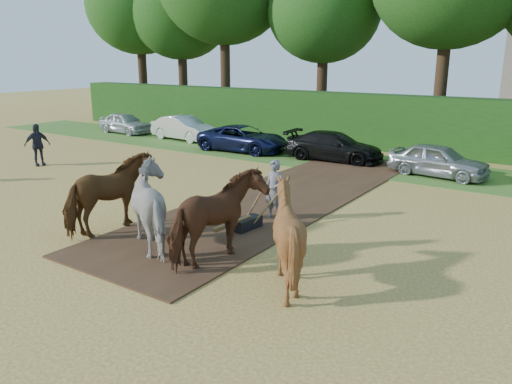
% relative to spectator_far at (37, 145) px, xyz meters
% --- Properties ---
extents(ground, '(120.00, 120.00, 0.00)m').
position_rel_spectator_far_xyz_m(ground, '(11.04, -5.14, -0.99)').
color(ground, gold).
rests_on(ground, ground).
extents(earth_strip, '(4.50, 17.00, 0.05)m').
position_rel_spectator_far_xyz_m(earth_strip, '(12.54, 1.86, -0.96)').
color(earth_strip, '#472D1C').
rests_on(earth_strip, ground).
extents(grass_verge, '(50.00, 5.00, 0.03)m').
position_rel_spectator_far_xyz_m(grass_verge, '(11.04, 8.86, -0.97)').
color(grass_verge, '#38601E').
rests_on(grass_verge, ground).
extents(hedgerow, '(46.00, 1.60, 3.00)m').
position_rel_spectator_far_xyz_m(hedgerow, '(11.04, 13.36, 0.51)').
color(hedgerow, '#14380F').
rests_on(hedgerow, ground).
extents(spectator_far, '(0.82, 1.25, 1.98)m').
position_rel_spectator_far_xyz_m(spectator_far, '(0.00, 0.00, 0.00)').
color(spectator_far, '#22222D').
rests_on(spectator_far, ground).
extents(plough_team, '(7.69, 5.35, 2.30)m').
position_rel_spectator_far_xyz_m(plough_team, '(13.30, -4.25, 0.15)').
color(plough_team, '#592F16').
rests_on(plough_team, ground).
extents(parked_cars, '(30.42, 3.29, 1.49)m').
position_rel_spectator_far_xyz_m(parked_cars, '(8.49, 8.91, -0.27)').
color(parked_cars, '#BABBC1').
rests_on(parked_cars, ground).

